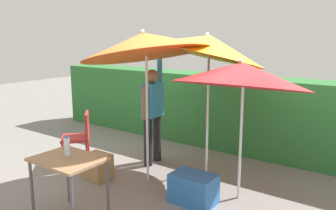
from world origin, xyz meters
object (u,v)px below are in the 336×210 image
at_px(umbrella_yellow, 144,44).
at_px(chair_plastic, 80,135).
at_px(umbrella_rainbow, 241,75).
at_px(folding_table, 68,166).
at_px(umbrella_orange, 208,46).
at_px(person_vendor, 152,109).
at_px(bottle_water, 67,147).
at_px(cooler_box, 193,189).
at_px(crate_cardboard, 97,167).

distance_m(umbrella_yellow, chair_plastic, 2.00).
bearing_deg(umbrella_rainbow, folding_table, -129.36).
bearing_deg(umbrella_orange, person_vendor, -169.93).
bearing_deg(umbrella_rainbow, bottle_water, -131.20).
distance_m(umbrella_rainbow, folding_table, 2.37).
bearing_deg(cooler_box, umbrella_rainbow, 50.45).
height_order(person_vendor, cooler_box, person_vendor).
xyz_separation_m(person_vendor, cooler_box, (1.32, -0.83, -0.74)).
xyz_separation_m(umbrella_orange, bottle_water, (-0.64, -2.14, -1.12)).
relative_size(chair_plastic, cooler_box, 1.57).
bearing_deg(bottle_water, umbrella_orange, 73.38).
distance_m(person_vendor, crate_cardboard, 1.29).
bearing_deg(bottle_water, cooler_box, 48.13).
height_order(umbrella_rainbow, folding_table, umbrella_rainbow).
bearing_deg(crate_cardboard, umbrella_rainbow, 18.38).
bearing_deg(crate_cardboard, umbrella_orange, 44.35).
distance_m(cooler_box, bottle_water, 1.68).
bearing_deg(person_vendor, umbrella_yellow, -59.84).
height_order(umbrella_orange, bottle_water, umbrella_orange).
height_order(umbrella_orange, crate_cardboard, umbrella_orange).
height_order(umbrella_rainbow, umbrella_yellow, umbrella_yellow).
bearing_deg(umbrella_rainbow, chair_plastic, -171.18).
distance_m(umbrella_orange, umbrella_yellow, 0.98).
bearing_deg(bottle_water, umbrella_rainbow, 48.80).
xyz_separation_m(crate_cardboard, folding_table, (0.63, -1.00, 0.47)).
relative_size(umbrella_yellow, folding_table, 2.99).
distance_m(umbrella_orange, cooler_box, 2.09).
bearing_deg(cooler_box, umbrella_orange, 111.23).
height_order(umbrella_rainbow, cooler_box, umbrella_rainbow).
bearing_deg(umbrella_yellow, bottle_water, -92.93).
distance_m(chair_plastic, cooler_box, 2.28).
height_order(crate_cardboard, bottle_water, bottle_water).
distance_m(umbrella_rainbow, chair_plastic, 2.92).
bearing_deg(chair_plastic, cooler_box, -1.57).
height_order(chair_plastic, bottle_water, bottle_water).
xyz_separation_m(umbrella_rainbow, cooler_box, (-0.39, -0.47, -1.46)).
bearing_deg(chair_plastic, bottle_water, -44.35).
bearing_deg(cooler_box, folding_table, -129.28).
relative_size(umbrella_orange, folding_table, 3.04).
relative_size(chair_plastic, folding_table, 1.11).
xyz_separation_m(crate_cardboard, bottle_water, (0.57, -0.96, 0.68)).
bearing_deg(umbrella_rainbow, crate_cardboard, -161.62).
xyz_separation_m(umbrella_rainbow, person_vendor, (-1.71, 0.36, -0.72)).
relative_size(umbrella_rainbow, chair_plastic, 2.22).
bearing_deg(bottle_water, person_vendor, 98.47).
bearing_deg(chair_plastic, crate_cardboard, -20.62).
relative_size(umbrella_orange, chair_plastic, 2.74).
distance_m(umbrella_rainbow, crate_cardboard, 2.56).
distance_m(umbrella_orange, crate_cardboard, 2.47).
distance_m(umbrella_yellow, crate_cardboard, 1.98).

